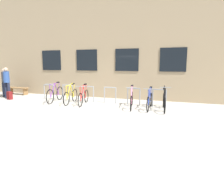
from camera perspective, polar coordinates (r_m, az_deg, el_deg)
The scene contains 13 objects.
ground_plane at distance 7.60m, azimuth -9.60°, elevation -7.02°, with size 42.00×42.00×0.00m, color #B2ADA0.
storefront_building at distance 13.30m, azimuth 2.47°, elevation 14.00°, with size 28.00×6.17×6.64m.
bike_rack at distance 9.18m, azimuth -4.20°, elevation -1.01°, with size 6.65×0.05×0.83m.
bicycle_yellow at distance 9.24m, azimuth -12.99°, elevation -1.98°, with size 0.44×1.69×1.04m.
bicycle_purple at distance 9.85m, azimuth -17.64°, elevation -1.39°, with size 0.44×1.83×1.03m.
bicycle_black at distance 8.05m, azimuth 16.29°, elevation -3.66°, with size 0.44×1.72×1.07m.
bicycle_red at distance 8.88m, azimuth -9.05°, elevation -2.31°, with size 0.45×1.69×1.01m.
bicycle_pink at distance 8.16m, azimuth 6.25°, elevation -3.17°, with size 0.44×1.75×1.02m.
bicycle_blue at distance 8.08m, azimuth 11.89°, elevation -3.49°, with size 0.44×1.68×0.99m.
wooden_bench at distance 13.08m, azimuth -27.82°, elevation 0.04°, with size 1.50×0.40×0.46m.
person_by_bench at distance 12.56m, azimuth -30.97°, elevation 2.47°, with size 0.32×0.34×1.70m.
person_browsing at distance 11.87m, azimuth -30.53°, elevation 2.46°, with size 0.36×0.32×1.77m.
backpack at distance 11.51m, azimuth -29.81°, elevation -1.68°, with size 0.28×0.20×0.44m, color maroon.
Camera 1 is at (3.30, -6.55, 1.99)m, focal length 28.71 mm.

